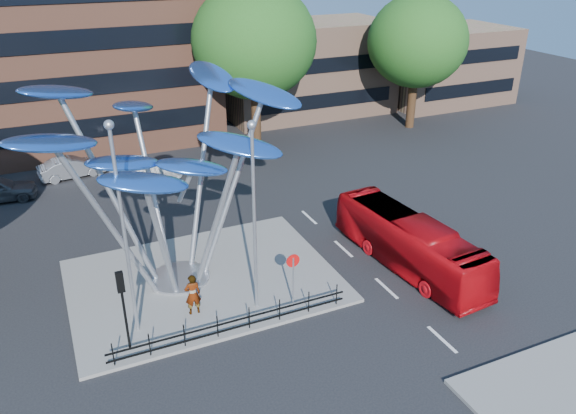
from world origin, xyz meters
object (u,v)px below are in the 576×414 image
tree_right (254,41)px  red_bus (409,242)px  tree_far (417,41)px  no_entry_sign_island (293,271)px  leaf_sculpture (164,141)px  parked_car_mid (71,167)px  street_lamp_left (122,215)px  street_lamp_right (254,202)px  parked_car_right (146,169)px  traffic_light_island (122,294)px  pedestrian (193,294)px

tree_right → red_bus: size_ratio=1.29×
tree_far → no_entry_sign_island: tree_far is taller
leaf_sculpture → parked_car_mid: 16.88m
tree_right → red_bus: 19.91m
street_lamp_left → street_lamp_right: (5.00, -0.50, -0.26)m
leaf_sculpture → street_lamp_right: 4.83m
leaf_sculpture → street_lamp_right: leaf_sculpture is taller
parked_car_mid → parked_car_right: size_ratio=0.89×
tree_right → street_lamp_left: tree_right is taller
traffic_light_island → parked_car_mid: 19.65m
tree_right → pedestrian: size_ratio=6.46×
no_entry_sign_island → pedestrian: (-4.11, 1.12, -0.73)m
street_lamp_left → pedestrian: street_lamp_left is taller
parked_car_mid → tree_far: bearing=-99.2°
street_lamp_left → street_lamp_right: size_ratio=1.06×
tree_far → red_bus: bearing=-125.8°
leaf_sculpture → no_entry_sign_island: leaf_sculpture is taller
red_bus → tree_right: bearing=87.0°
red_bus → pedestrian: bearing=173.5°
street_lamp_left → red_bus: street_lamp_left is taller
street_lamp_left → parked_car_mid: (-0.81, 18.56, -4.66)m
tree_right → leaf_sculpture: (-10.07, -15.32, -1.16)m
leaf_sculpture → red_bus: 12.42m
tree_right → street_lamp_right: size_ratio=1.46×
parked_car_right → tree_far: bearing=-76.2°
street_lamp_right → pedestrian: (-2.61, 0.63, -4.01)m
no_entry_sign_island → tree_far: bearing=44.3°
street_lamp_left → tree_right: bearing=56.0°
tree_right → pedestrian: 22.09m
parked_car_mid → parked_car_right: parked_car_mid is taller
street_lamp_right → traffic_light_island: size_ratio=2.42×
tree_right → street_lamp_right: 20.64m
street_lamp_left → leaf_sculpture: bearing=52.6°
traffic_light_island → parked_car_right: bearing=76.4°
parked_car_mid → tree_right: bearing=-99.3°
leaf_sculpture → pedestrian: leaf_sculpture is taller
street_lamp_left → pedestrian: size_ratio=4.70×
street_lamp_left → street_lamp_right: 5.03m
tree_right → no_entry_sign_island: tree_right is taller
tree_far → traffic_light_island: bearing=-144.2°
no_entry_sign_island → pedestrian: 4.32m
leaf_sculpture → parked_car_right: (1.26, 13.11, -6.18)m
tree_far → no_entry_sign_island: (-20.00, -19.48, -5.29)m
tree_right → parked_car_mid: bearing=179.8°
leaf_sculpture → parked_car_right: 14.55m
street_lamp_right → red_bus: (8.00, 0.27, -3.79)m
leaf_sculpture → parked_car_mid: bearing=101.9°
tree_far → no_entry_sign_island: bearing=-135.7°
tree_right → traffic_light_island: bearing=-123.7°
tree_far → street_lamp_right: bearing=-138.5°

